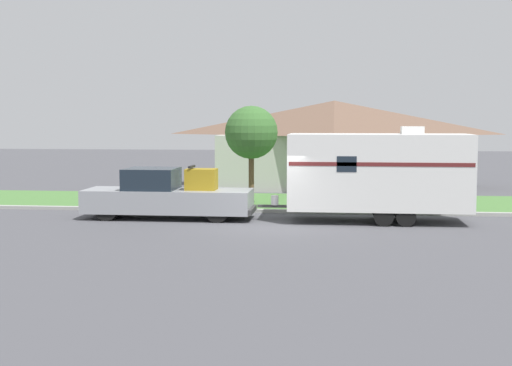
% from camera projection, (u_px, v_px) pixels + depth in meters
% --- Properties ---
extents(ground_plane, '(120.00, 120.00, 0.00)m').
position_uv_depth(ground_plane, '(269.00, 227.00, 25.19)').
color(ground_plane, '#47474C').
extents(curb_strip, '(80.00, 0.30, 0.14)m').
position_uv_depth(curb_strip, '(278.00, 211.00, 28.89)').
color(curb_strip, '#999993').
rests_on(curb_strip, ground_plane).
extents(lawn_strip, '(80.00, 7.00, 0.03)m').
position_uv_depth(lawn_strip, '(284.00, 202.00, 32.51)').
color(lawn_strip, '#477538').
rests_on(lawn_strip, ground_plane).
extents(house_across_street, '(13.23, 8.14, 4.80)m').
position_uv_depth(house_across_street, '(334.00, 142.00, 39.88)').
color(house_across_street, '#B2B2A8').
rests_on(house_across_street, ground_plane).
extents(pickup_truck, '(6.49, 2.04, 2.04)m').
position_uv_depth(pickup_truck, '(167.00, 196.00, 27.22)').
color(pickup_truck, black).
rests_on(pickup_truck, ground_plane).
extents(travel_trailer, '(7.80, 2.44, 3.53)m').
position_uv_depth(travel_trailer, '(379.00, 172.00, 26.24)').
color(travel_trailer, black).
rests_on(travel_trailer, ground_plane).
extents(mailbox, '(0.48, 0.20, 1.24)m').
position_uv_depth(mailbox, '(337.00, 188.00, 29.45)').
color(mailbox, brown).
rests_on(mailbox, ground_plane).
extents(tree_in_yard, '(2.32, 2.32, 4.37)m').
position_uv_depth(tree_in_yard, '(251.00, 133.00, 31.04)').
color(tree_in_yard, brown).
rests_on(tree_in_yard, ground_plane).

